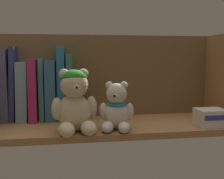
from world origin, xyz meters
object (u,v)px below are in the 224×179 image
at_px(book_5, 42,89).
at_px(book_9, 79,97).
at_px(book_4, 34,90).
at_px(book_3, 24,91).
at_px(small_product_box, 210,117).
at_px(book_2, 14,84).
at_px(book_8, 69,86).
at_px(book_1, 6,85).
at_px(book_6, 51,90).
at_px(teddy_bear_larger, 75,102).
at_px(teddy_bear_smaller, 116,109).
at_px(book_7, 61,83).

height_order(book_5, book_9, book_5).
xyz_separation_m(book_4, book_9, (0.15, 0.00, -0.03)).
relative_size(book_3, small_product_box, 2.24).
xyz_separation_m(book_2, book_8, (0.19, 0.00, -0.01)).
distance_m(book_1, book_5, 0.12).
height_order(book_3, book_6, book_6).
bearing_deg(book_3, book_9, 0.00).
relative_size(teddy_bear_larger, teddy_bear_smaller, 1.27).
distance_m(book_2, book_8, 0.19).
bearing_deg(book_9, teddy_bear_smaller, -58.96).
xyz_separation_m(book_1, book_4, (0.09, 0.00, -0.02)).
bearing_deg(book_6, small_product_box, -19.51).
bearing_deg(teddy_bear_smaller, book_5, 142.87).
height_order(book_2, book_6, book_2).
bearing_deg(book_4, teddy_bear_smaller, -34.24).
xyz_separation_m(book_2, book_7, (0.16, 0.00, 0.00)).
bearing_deg(book_6, book_2, 180.00).
xyz_separation_m(book_5, book_6, (0.03, 0.00, -0.00)).
xyz_separation_m(book_2, book_3, (0.03, 0.00, -0.03)).
height_order(book_4, teddy_bear_larger, book_4).
height_order(book_3, book_9, book_3).
bearing_deg(small_product_box, book_8, 157.92).
relative_size(book_1, teddy_bear_larger, 1.33).
distance_m(book_5, book_8, 0.09).
bearing_deg(book_7, book_5, 180.00).
xyz_separation_m(book_2, book_5, (0.09, 0.00, -0.02)).
bearing_deg(book_3, small_product_box, -16.67).
xyz_separation_m(book_8, teddy_bear_smaller, (0.14, -0.17, -0.05)).
bearing_deg(book_5, small_product_box, -18.48).
relative_size(book_3, teddy_bear_larger, 1.09).
bearing_deg(book_5, book_8, 0.00).
distance_m(book_3, book_7, 0.13).
bearing_deg(small_product_box, teddy_bear_larger, -179.44).
bearing_deg(book_3, teddy_bear_smaller, -30.87).
distance_m(book_1, book_7, 0.18).
bearing_deg(book_3, teddy_bear_larger, -47.01).
bearing_deg(book_6, book_5, 180.00).
height_order(book_2, book_4, book_2).
xyz_separation_m(teddy_bear_smaller, small_product_box, (0.30, -0.00, -0.03)).
distance_m(book_1, book_2, 0.03).
xyz_separation_m(book_8, book_9, (0.03, 0.00, -0.04)).
xyz_separation_m(book_4, book_5, (0.03, 0.00, 0.00)).
relative_size(book_3, book_9, 1.30).
relative_size(book_6, teddy_bear_larger, 1.12).
distance_m(book_9, teddy_bear_smaller, 0.20).
relative_size(book_5, teddy_bear_smaller, 1.46).
bearing_deg(book_3, book_8, 0.00).
relative_size(book_3, book_6, 0.97).
bearing_deg(teddy_bear_larger, book_1, 141.39).
bearing_deg(book_8, book_5, 180.00).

